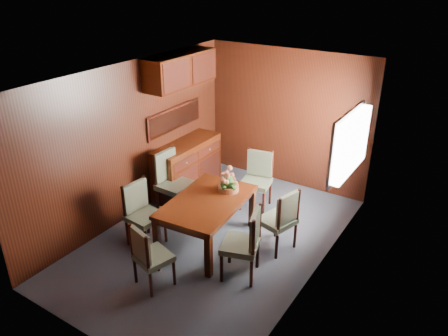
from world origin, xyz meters
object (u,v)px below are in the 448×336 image
Objects in this scene: dining_table at (207,206)px; chair_left_near at (141,210)px; chair_head at (148,254)px; chair_right_near at (246,240)px; flower_centerpiece at (229,181)px; sideboard at (187,167)px.

chair_left_near reaches higher than dining_table.
chair_head is at bearing -97.64° from dining_table.
chair_left_near is 1.62m from chair_right_near.
chair_left_near is at bearing -134.58° from flower_centerpiece.
chair_head is 1.61m from flower_centerpiece.
chair_right_near is (1.61, 0.14, 0.02)m from chair_left_near.
chair_left_near reaches higher than sideboard.
chair_left_near is (0.42, -1.60, 0.07)m from sideboard.
chair_head is (-0.89, -0.82, -0.06)m from chair_right_near.
dining_table is 4.80× the size of flower_centerpiece.
chair_left_near is at bearing -152.36° from dining_table.
dining_table is 0.92m from chair_left_near.
flower_centerpiece is at bearing 100.28° from chair_head.
dining_table is at bearing -42.60° from sideboard.
dining_table is 1.63× the size of chair_left_near.
chair_right_near reaches higher than sideboard.
chair_left_near is 1.29m from flower_centerpiece.
sideboard is at bearing 36.80° from chair_right_near.
sideboard is at bearing -160.22° from chair_left_near.
flower_centerpiece is (0.11, 0.39, 0.25)m from dining_table.
flower_centerpiece is (1.30, -0.70, 0.38)m from sideboard.
flower_centerpiece is at bearing 69.62° from dining_table.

